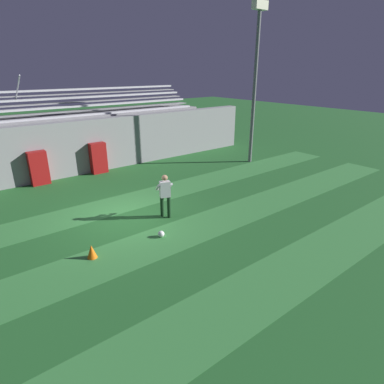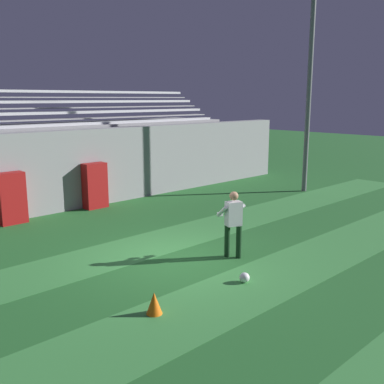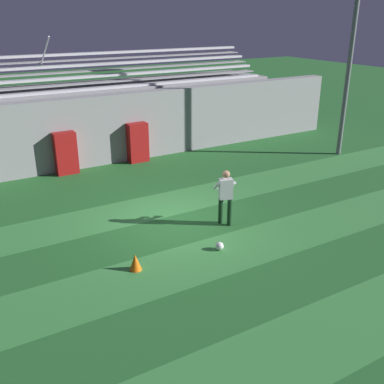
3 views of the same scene
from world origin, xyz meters
The scene contains 11 objects.
ground_plane centered at (0.00, 0.00, 0.00)m, with size 80.00×80.00×0.00m, color #236028.
turf_stripe_mid centered at (0.00, -2.33, 0.00)m, with size 28.00×1.83×0.01m, color #38843D.
turf_stripe_far centered at (0.00, 1.33, 0.00)m, with size 28.00×1.83×0.01m, color #38843D.
back_wall centered at (0.00, 6.50, 1.40)m, with size 24.00×0.60×2.80m, color gray.
padding_pillar_gate_left centered at (-1.50, 5.95, 0.81)m, with size 0.83×0.44×1.63m, color maroon.
padding_pillar_gate_right centered at (1.50, 5.95, 0.81)m, with size 0.83×0.44×1.63m, color maroon.
bleacher_stand centered at (0.00, 8.49, 1.50)m, with size 18.00×3.35×5.03m.
floodlight_pole centered at (9.58, 2.45, 5.37)m, with size 0.90×0.36×8.56m.
goalkeeper centered at (1.23, -0.87, 0.95)m, with size 0.70×0.68×1.67m.
soccer_ball centered at (0.22, -2.11, 0.11)m, with size 0.22×0.22×0.22m, color white.
traffic_cone centered at (-2.09, -1.90, 0.21)m, with size 0.30×0.30×0.42m, color orange.
Camera 2 is at (-6.82, -7.90, 3.88)m, focal length 42.00 mm.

